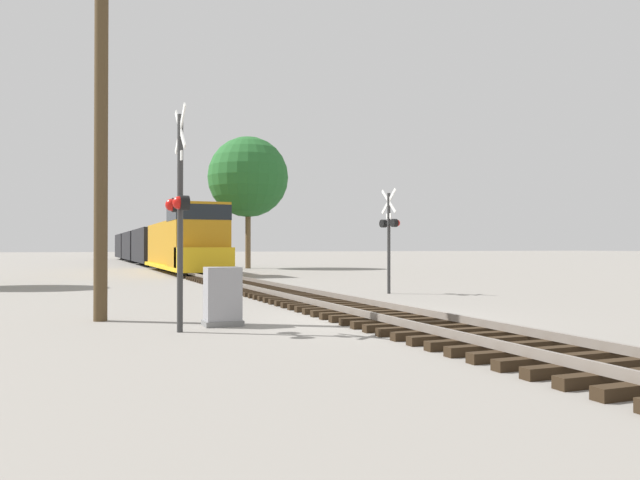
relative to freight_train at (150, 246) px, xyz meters
The scene contains 8 objects.
ground_plane 48.85m from the freight_train, 90.00° to the right, with size 400.00×400.00×0.00m, color gray.
rail_track_bed 48.84m from the freight_train, 90.00° to the right, with size 2.60×160.00×0.31m.
freight_train is the anchor object (origin of this frame).
crossing_signal_near 49.71m from the freight_train, 95.51° to the right, with size 0.37×1.01×4.59m.
crossing_signal_far 42.00m from the freight_train, 84.41° to the right, with size 0.42×1.01×3.88m.
relay_cabinet 48.92m from the freight_train, 94.35° to the right, with size 0.83×0.61×1.29m.
utility_pole 47.37m from the freight_train, 97.50° to the right, with size 1.80×0.31×9.13m.
tree_mid_background 16.16m from the freight_train, 66.25° to the right, with size 6.42×6.42×10.52m.
Camera 1 is at (-6.73, -13.45, 1.73)m, focal length 35.00 mm.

